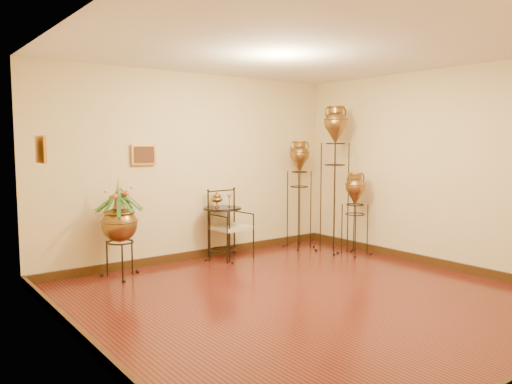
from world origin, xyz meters
TOP-DOWN VIEW (x-y plane):
  - ground at (0.00, 0.00)m, footprint 5.00×5.00m
  - room_shell at (-0.01, 0.01)m, footprint 5.02×5.02m
  - amphora_tall at (2.01, 1.53)m, footprint 0.58×0.58m
  - amphora_mid at (1.78, 2.13)m, footprint 0.43×0.43m
  - amphora_short at (2.13, 1.20)m, footprint 0.50×0.50m
  - planter_urn at (-1.36, 2.13)m, footprint 0.93×0.93m
  - armchair at (0.41, 2.15)m, footprint 0.62×0.59m
  - side_table at (0.23, 2.11)m, footprint 0.64×0.64m

SIDE VIEW (x-z plane):
  - ground at x=0.00m, z-range 0.00..0.00m
  - side_table at x=0.23m, z-range -0.09..0.93m
  - armchair at x=0.41m, z-range 0.00..1.05m
  - amphora_short at x=2.13m, z-range 0.00..1.32m
  - planter_urn at x=-1.36m, z-range 0.08..1.45m
  - amphora_mid at x=1.78m, z-range 0.01..1.83m
  - amphora_tall at x=2.01m, z-range 0.03..2.40m
  - room_shell at x=-0.01m, z-range 0.33..3.14m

